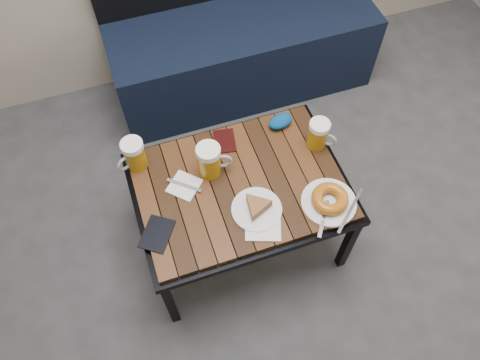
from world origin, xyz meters
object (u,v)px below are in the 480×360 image
object	(u,v)px
beer_mug_left	(134,155)
beer_mug_centre	(210,160)
bench	(241,45)
knit_pouch	(280,121)
cafe_table	(240,190)
plate_bagel	(329,200)
plate_pie	(257,208)
passport_navy	(157,234)
beer_mug_right	(319,134)
passport_burgundy	(225,141)

from	to	relation	value
beer_mug_left	beer_mug_centre	bearing A→B (deg)	130.15
bench	knit_pouch	world-z (taller)	bench
bench	cafe_table	xyz separation A→B (m)	(-0.33, -0.95, 0.16)
beer_mug_left	plate_bagel	xyz separation A→B (m)	(0.65, -0.41, -0.05)
plate_pie	plate_bagel	distance (m)	0.28
knit_pouch	passport_navy	bearing A→B (deg)	-151.77
beer_mug_right	passport_navy	size ratio (longest dim) A/B	0.97
cafe_table	knit_pouch	distance (m)	0.35
cafe_table	beer_mug_left	distance (m)	0.44
beer_mug_centre	passport_burgundy	world-z (taller)	beer_mug_centre
beer_mug_left	passport_burgundy	size ratio (longest dim) A/B	1.18
cafe_table	plate_bagel	bearing A→B (deg)	-33.65
bench	beer_mug_left	bearing A→B (deg)	-133.51
cafe_table	plate_pie	bearing A→B (deg)	-80.99
beer_mug_right	passport_burgundy	world-z (taller)	beer_mug_right
knit_pouch	plate_pie	bearing A→B (deg)	-123.53
knit_pouch	passport_burgundy	bearing A→B (deg)	-178.30
beer_mug_centre	passport_burgundy	distance (m)	0.17
bench	cafe_table	distance (m)	1.02
beer_mug_right	passport_burgundy	bearing A→B (deg)	-158.73
passport_navy	plate_pie	bearing A→B (deg)	30.96
beer_mug_centre	plate_bagel	world-z (taller)	beer_mug_centre
bench	knit_pouch	distance (m)	0.77
plate_pie	passport_burgundy	world-z (taller)	plate_pie
bench	beer_mug_left	distance (m)	1.05
knit_pouch	beer_mug_centre	bearing A→B (deg)	-159.45
beer_mug_right	passport_navy	distance (m)	0.75
bench	beer_mug_right	world-z (taller)	bench
cafe_table	passport_burgundy	size ratio (longest dim) A/B	7.00
beer_mug_centre	plate_pie	xyz separation A→B (m)	(0.11, -0.23, -0.05)
plate_bagel	passport_navy	distance (m)	0.66
passport_navy	bench	bearing A→B (deg)	91.62
passport_navy	knit_pouch	world-z (taller)	knit_pouch
beer_mug_left	plate_pie	size ratio (longest dim) A/B	0.73
beer_mug_left	passport_navy	size ratio (longest dim) A/B	1.02
beer_mug_left	plate_bagel	world-z (taller)	beer_mug_left
bench	beer_mug_centre	xyz separation A→B (m)	(-0.42, -0.86, 0.28)
beer_mug_left	knit_pouch	xyz separation A→B (m)	(0.62, 0.00, -0.05)
beer_mug_left	plate_bagel	size ratio (longest dim) A/B	0.55
beer_mug_left	beer_mug_centre	world-z (taller)	beer_mug_centre
plate_pie	passport_burgundy	bearing A→B (deg)	92.37
bench	beer_mug_centre	bearing A→B (deg)	-116.25
beer_mug_right	passport_burgundy	distance (m)	0.39
plate_pie	plate_bagel	bearing A→B (deg)	-12.81
cafe_table	plate_bagel	distance (m)	0.36
beer_mug_right	cafe_table	bearing A→B (deg)	-125.20
beer_mug_centre	passport_navy	bearing A→B (deg)	-131.19
beer_mug_right	knit_pouch	distance (m)	0.18
cafe_table	passport_burgundy	bearing A→B (deg)	88.26
beer_mug_centre	passport_navy	size ratio (longest dim) A/B	1.10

